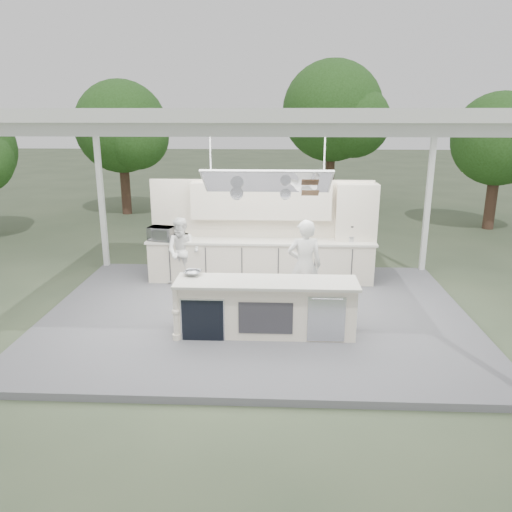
{
  "coord_description": "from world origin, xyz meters",
  "views": [
    {
      "loc": [
        0.39,
        -8.88,
        3.82
      ],
      "look_at": [
        -0.04,
        0.4,
        1.13
      ],
      "focal_mm": 35.0,
      "sensor_mm": 36.0,
      "label": 1
    }
  ],
  "objects_px": {
    "back_counter": "(261,260)",
    "head_chef": "(304,266)",
    "sous_chef": "(183,252)",
    "demo_island": "(265,307)"
  },
  "relations": [
    {
      "from": "demo_island",
      "to": "back_counter",
      "type": "bearing_deg",
      "value": 93.63
    },
    {
      "from": "demo_island",
      "to": "head_chef",
      "type": "xyz_separation_m",
      "value": [
        0.72,
        1.09,
        0.42
      ]
    },
    {
      "from": "head_chef",
      "to": "sous_chef",
      "type": "height_order",
      "value": "head_chef"
    },
    {
      "from": "head_chef",
      "to": "demo_island",
      "type": "bearing_deg",
      "value": 53.89
    },
    {
      "from": "back_counter",
      "to": "sous_chef",
      "type": "distance_m",
      "value": 1.76
    },
    {
      "from": "back_counter",
      "to": "sous_chef",
      "type": "xyz_separation_m",
      "value": [
        -1.7,
        -0.35,
        0.28
      ]
    },
    {
      "from": "sous_chef",
      "to": "back_counter",
      "type": "bearing_deg",
      "value": 17.48
    },
    {
      "from": "back_counter",
      "to": "head_chef",
      "type": "distance_m",
      "value": 1.98
    },
    {
      "from": "demo_island",
      "to": "head_chef",
      "type": "relative_size",
      "value": 1.74
    },
    {
      "from": "demo_island",
      "to": "sous_chef",
      "type": "xyz_separation_m",
      "value": [
        -1.88,
        2.46,
        0.28
      ]
    }
  ]
}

